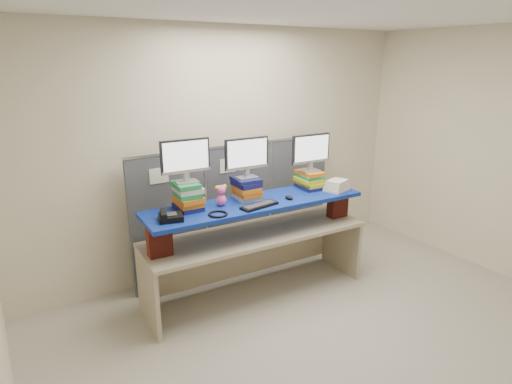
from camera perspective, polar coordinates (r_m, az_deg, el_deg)
room at (r=3.48m, az=12.65°, el=-0.37°), size 5.00×4.00×2.80m
cubicle_partition at (r=5.02m, az=-2.32°, el=-2.04°), size 2.60×0.06×1.53m
desk at (r=4.50m, az=-0.00°, el=-7.06°), size 2.40×0.83×0.72m
brick_pier_left at (r=3.98m, az=-12.75°, el=-6.33°), size 0.22×0.13×0.29m
brick_pier_right at (r=4.91m, az=10.82°, el=-1.61°), size 0.22×0.13×0.29m
blue_board at (r=4.33m, az=-0.00°, el=-1.53°), size 2.32×0.71×0.04m
book_stack_left at (r=4.12m, az=-9.09°, el=-0.52°), size 0.26×0.31×0.27m
book_stack_center at (r=4.37m, az=-1.27°, el=0.52°), size 0.27×0.32×0.22m
book_stack_right at (r=4.79m, az=7.17°, el=1.63°), size 0.27×0.32×0.19m
monitor_left at (r=4.02m, az=-9.39°, el=4.47°), size 0.48×0.14×0.41m
monitor_center at (r=4.28m, az=-1.24°, el=4.91°), size 0.48×0.14×0.41m
monitor_right at (r=4.71m, az=7.33°, el=5.52°), size 0.48×0.14×0.41m
keyboard at (r=4.17m, az=0.45°, el=-1.80°), size 0.41×0.19×0.03m
mouse at (r=4.40m, az=4.41°, el=-0.74°), size 0.06×0.11×0.03m
desk_phone at (r=3.90m, az=-11.41°, el=-3.24°), size 0.25×0.24×0.09m
headset at (r=3.97m, az=-5.10°, el=-2.94°), size 0.23×0.23×0.02m
plush_toy at (r=4.18m, az=-4.68°, el=-0.42°), size 0.12×0.09×0.21m
binder_stack at (r=4.75m, az=10.73°, el=0.83°), size 0.29×0.26×0.12m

